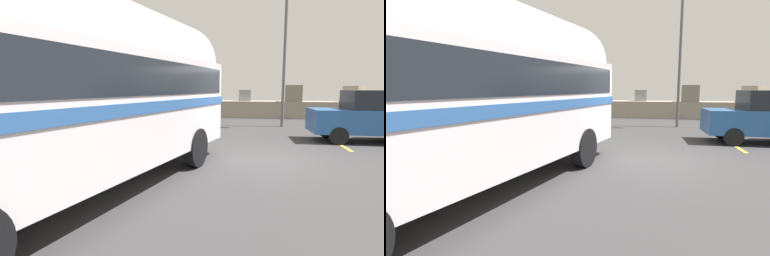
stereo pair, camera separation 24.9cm
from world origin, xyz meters
The scene contains 5 objects.
ground centered at (0.00, 0.00, 0.01)m, with size 32.00×26.00×0.02m.
breakwater centered at (-0.12, 11.79, 0.71)m, with size 31.36×2.03×2.38m.
vintage_coach centered at (-3.29, -3.43, 2.05)m, with size 4.51×8.91×3.70m.
parked_car_nearest centered at (4.16, 3.21, 0.97)m, with size 4.11×1.75×1.86m.
lamp_post centered at (1.59, 7.00, 3.51)m, with size 0.82×0.84×6.21m.
Camera 1 is at (-0.43, -8.23, 1.96)m, focal length 27.50 mm.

